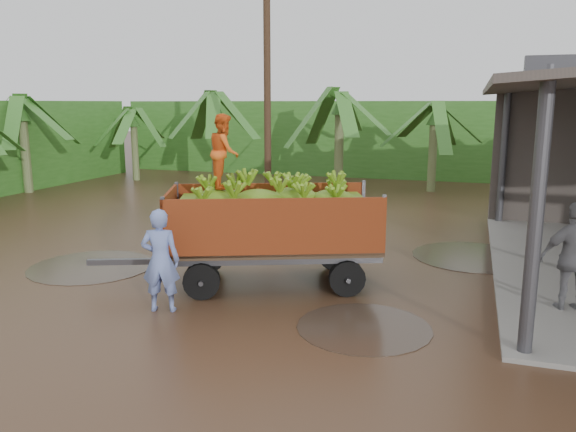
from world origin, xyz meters
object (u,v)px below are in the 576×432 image
object	(u,v)px
banana_trailer	(272,222)
utility_pole	(267,78)
man_blue	(161,260)
man_grey	(575,259)

from	to	relation	value
banana_trailer	utility_pole	world-z (taller)	utility_pole
man_blue	banana_trailer	bearing A→B (deg)	-138.88
banana_trailer	man_blue	bearing A→B (deg)	-144.31
man_blue	utility_pole	bearing A→B (deg)	-96.16
banana_trailer	utility_pole	bearing A→B (deg)	88.83
man_blue	man_grey	size ratio (longest dim) A/B	0.93
man_grey	utility_pole	xyz separation A→B (m)	(-8.53, 8.34, 3.39)
man_blue	utility_pole	xyz separation A→B (m)	(-1.87, 10.38, 3.46)
man_blue	utility_pole	size ratio (longest dim) A/B	0.21
man_grey	man_blue	bearing A→B (deg)	6.10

